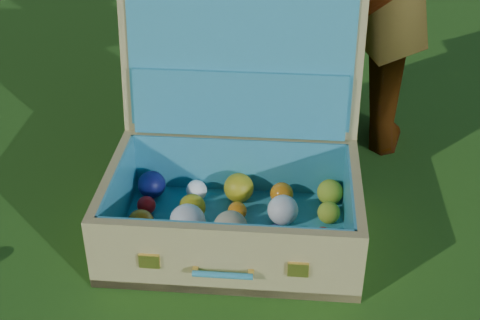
# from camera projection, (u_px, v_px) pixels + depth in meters

# --- Properties ---
(ground) EXTENTS (60.00, 60.00, 0.00)m
(ground) POSITION_uv_depth(u_px,v_px,m) (161.00, 278.00, 1.50)
(ground) COLOR #215114
(ground) RESTS_ON ground
(suitcase) EXTENTS (0.66, 0.57, 0.57)m
(suitcase) POSITION_uv_depth(u_px,v_px,m) (234.00, 166.00, 1.61)
(suitcase) COLOR tan
(suitcase) RESTS_ON ground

